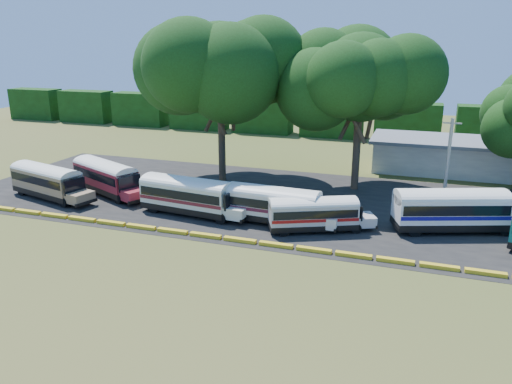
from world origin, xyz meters
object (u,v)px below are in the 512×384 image
(bus_red, at_px, (107,175))
(bus_white_red, at_px, (315,212))
(tree_west, at_px, (220,70))
(bus_beige, at_px, (48,180))
(bus_cream_west, at_px, (189,194))

(bus_red, distance_m, bus_white_red, 23.03)
(bus_red, height_order, tree_west, tree_west)
(bus_beige, bearing_deg, bus_cream_west, 15.61)
(bus_cream_west, xyz_separation_m, tree_west, (-1.55, 11.65, 10.37))
(bus_red, bearing_deg, tree_west, 67.52)
(bus_beige, distance_m, tree_west, 21.11)
(bus_cream_west, bearing_deg, bus_beige, -173.30)
(bus_white_red, bearing_deg, tree_west, 113.24)
(tree_west, bearing_deg, bus_red, -137.31)
(bus_beige, xyz_separation_m, tree_west, (14.06, 11.84, 10.39))
(bus_red, bearing_deg, bus_beige, -120.89)
(bus_beige, height_order, bus_cream_west, bus_cream_west)
(tree_west, bearing_deg, bus_white_red, -42.01)
(bus_red, height_order, bus_white_red, bus_red)
(bus_red, distance_m, tree_west, 16.42)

